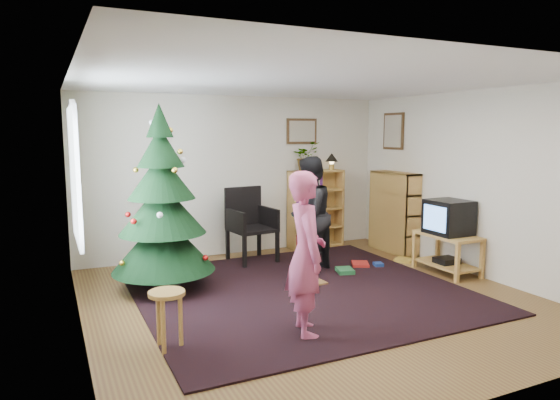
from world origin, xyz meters
name	(u,v)px	position (x,y,z in m)	size (l,w,h in m)	color
floor	(312,299)	(0.00, 0.00, 0.00)	(5.00, 5.00, 0.00)	brown
ceiling	(314,81)	(0.00, 0.00, 2.50)	(5.00, 5.00, 0.00)	white
wall_back	(237,176)	(0.00, 2.50, 1.25)	(5.00, 0.02, 2.50)	silver
wall_front	(488,233)	(0.00, -2.50, 1.25)	(5.00, 0.02, 2.50)	silver
wall_left	(76,207)	(-2.50, 0.00, 1.25)	(0.02, 5.00, 2.50)	silver
wall_right	(475,183)	(2.50, 0.00, 1.25)	(0.02, 5.00, 2.50)	silver
rug	(300,291)	(0.00, 0.30, 0.01)	(3.80, 3.60, 0.02)	black
window_pane	(75,175)	(-2.47, 0.60, 1.50)	(0.04, 1.20, 1.40)	silver
curtain	(75,170)	(-2.43, 1.30, 1.50)	(0.06, 0.35, 1.60)	white
picture_back	(302,131)	(1.15, 2.48, 1.95)	(0.55, 0.03, 0.42)	#4C3319
picture_right	(394,131)	(2.48, 1.75, 1.95)	(0.03, 0.50, 0.60)	#4C3319
christmas_tree	(162,214)	(-1.48, 1.10, 0.95)	(1.26, 1.26, 2.28)	#3F2816
bookshelf_back	(316,208)	(1.36, 2.34, 0.66)	(0.95, 0.30, 1.30)	#C59146
bookshelf_right	(394,211)	(2.34, 1.50, 0.66)	(0.30, 0.95, 1.30)	#C59146
tv_stand	(447,250)	(2.22, 0.16, 0.32)	(0.49, 0.89, 0.55)	#C59146
crt_tv	(449,217)	(2.22, 0.16, 0.78)	(0.50, 0.54, 0.47)	black
armchair	(249,221)	(0.00, 1.98, 0.60)	(0.68, 0.68, 1.11)	black
stool	(167,305)	(-1.83, -0.66, 0.42)	(0.33, 0.33, 0.54)	#C59146
person_standing	(306,254)	(-0.54, -0.86, 0.79)	(0.58, 0.38, 1.58)	#B0466E
person_by_chair	(309,215)	(0.50, 1.01, 0.81)	(0.78, 0.61, 1.61)	black
potted_plant	(306,156)	(1.16, 2.34, 1.54)	(0.43, 0.37, 0.48)	gray
table_lamp	(332,159)	(1.66, 2.34, 1.49)	(0.21, 0.21, 0.28)	#A57F33
floor_clutter	(362,268)	(1.23, 0.76, 0.04)	(1.98, 0.69, 0.08)	#A51E19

